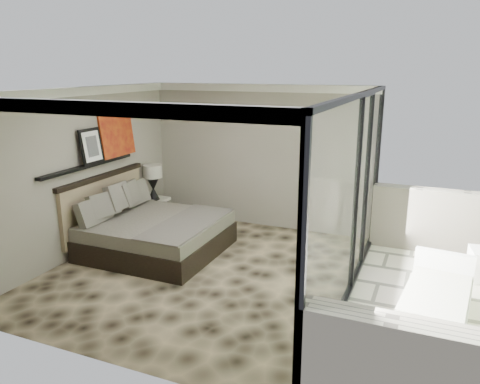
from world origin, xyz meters
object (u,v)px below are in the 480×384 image
at_px(nightstand, 155,212).
at_px(table_lamp, 153,177).
at_px(lounger, 436,300).
at_px(bed, 151,231).

distance_m(nightstand, table_lamp, 0.73).
bearing_deg(lounger, bed, -179.18).
bearing_deg(table_lamp, nightstand, -17.45).
height_order(bed, lounger, bed).
xyz_separation_m(bed, table_lamp, (-0.80, 1.32, 0.61)).
relative_size(bed, table_lamp, 3.17).
bearing_deg(lounger, nightstand, 168.19).
height_order(nightstand, lounger, lounger).
distance_m(bed, lounger, 4.63).
relative_size(bed, lounger, 1.33).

